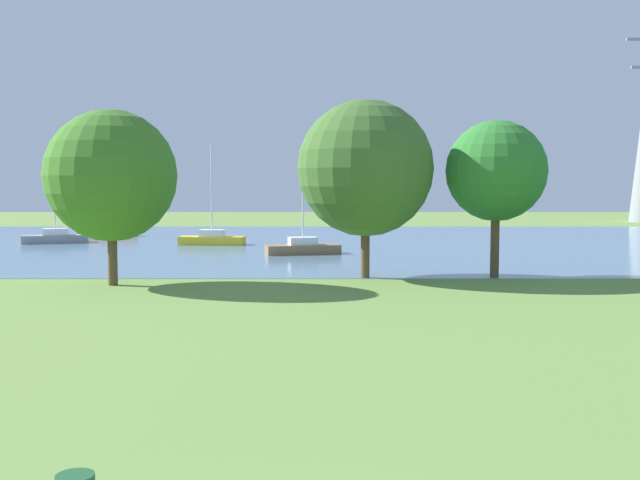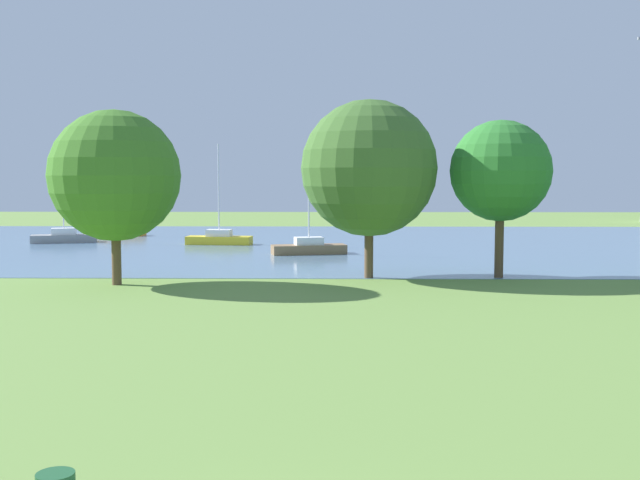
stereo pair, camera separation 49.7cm
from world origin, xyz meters
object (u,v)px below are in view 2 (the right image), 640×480
(tree_east_near, at_px, (369,168))
(tree_west_far, at_px, (501,171))
(sailboat_brown, at_px, (309,247))
(sailboat_orange, at_px, (116,231))
(tree_east_far, at_px, (115,176))
(sailboat_gray, at_px, (64,237))
(sailboat_yellow, at_px, (219,238))

(tree_east_near, xyz_separation_m, tree_west_far, (6.51, 0.23, -0.14))
(tree_east_near, bearing_deg, sailboat_brown, 105.88)
(sailboat_brown, height_order, tree_east_near, tree_east_near)
(sailboat_brown, distance_m, tree_east_near, 13.28)
(sailboat_orange, relative_size, tree_east_far, 0.63)
(sailboat_gray, relative_size, sailboat_orange, 1.46)
(sailboat_yellow, bearing_deg, sailboat_gray, 173.33)
(sailboat_gray, xyz_separation_m, sailboat_yellow, (12.06, -1.41, -0.00))
(sailboat_orange, distance_m, tree_west_far, 38.34)
(tree_east_far, bearing_deg, sailboat_yellow, 85.57)
(tree_west_far, bearing_deg, sailboat_gray, 145.14)
(tree_west_far, bearing_deg, tree_east_near, -177.97)
(sailboat_brown, height_order, sailboat_yellow, sailboat_yellow)
(tree_east_far, bearing_deg, sailboat_orange, 105.58)
(tree_east_far, distance_m, tree_west_far, 18.64)
(sailboat_brown, xyz_separation_m, sailboat_yellow, (-6.88, 7.06, 0.01))
(sailboat_brown, relative_size, tree_east_near, 0.76)
(tree_west_far, bearing_deg, tree_east_far, -171.23)
(sailboat_brown, distance_m, sailboat_orange, 22.87)
(sailboat_brown, relative_size, sailboat_orange, 1.29)
(sailboat_orange, bearing_deg, sailboat_brown, -42.45)
(sailboat_orange, distance_m, tree_east_near, 34.33)
(sailboat_yellow, xyz_separation_m, tree_east_far, (-1.67, -21.50, 4.62))
(sailboat_orange, bearing_deg, tree_east_far, -74.42)
(sailboat_orange, height_order, tree_east_near, tree_east_near)
(tree_west_far, bearing_deg, sailboat_brown, 130.41)
(sailboat_brown, bearing_deg, tree_west_far, -49.59)
(tree_east_far, height_order, tree_west_far, tree_east_far)
(sailboat_gray, relative_size, tree_west_far, 0.96)
(tree_east_near, distance_m, tree_west_far, 6.52)
(tree_east_far, xyz_separation_m, tree_west_far, (18.42, 2.84, 0.23))
(sailboat_brown, bearing_deg, sailboat_yellow, 134.25)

